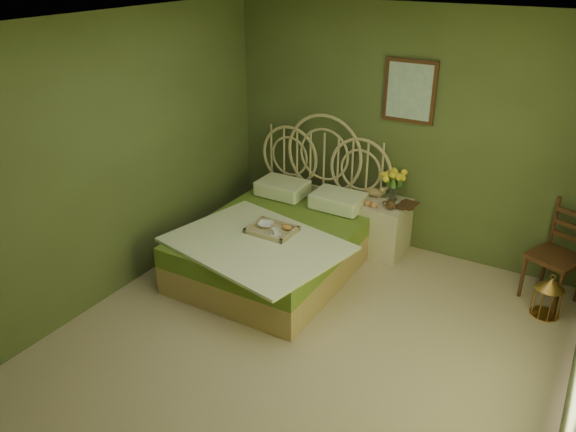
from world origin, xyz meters
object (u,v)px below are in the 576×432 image
Objects in this scene: chair at (559,247)px; birdcage at (548,297)px; nightstand at (382,221)px; bed at (280,240)px.

chair is 0.51m from birdcage.
nightstand is 2.64× the size of birdcage.
nightstand reaches higher than birdcage.
nightstand is at bearing 167.68° from birdcage.
bed is 2.24× the size of nightstand.
bed is 1.17m from nightstand.
bed reaches higher than chair.
bed is 2.61m from birdcage.
nightstand reaches higher than chair.
chair is at bearing 92.99° from birdcage.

